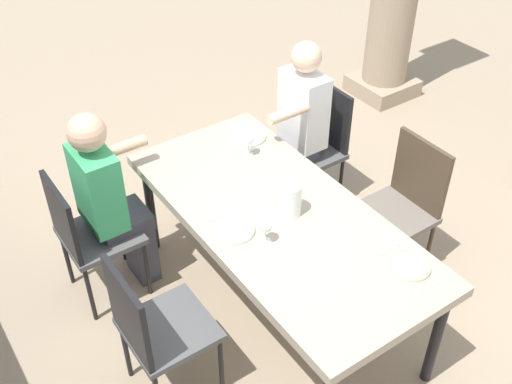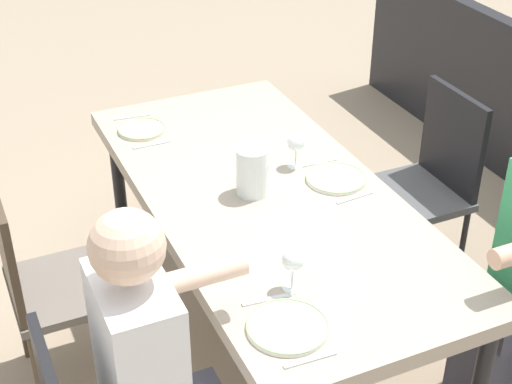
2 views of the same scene
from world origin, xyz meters
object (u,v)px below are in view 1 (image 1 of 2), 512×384
at_px(diner_woman_green, 296,127).
at_px(plate_2, 409,266).
at_px(chair_mid_north, 403,201).
at_px(plate_0, 246,136).
at_px(chair_mid_south, 153,326).
at_px(diner_man_white, 110,198).
at_px(wine_glass_0, 248,139).
at_px(water_pitcher, 290,200).
at_px(dining_table, 279,222).
at_px(wine_glass_1, 266,226).
at_px(chair_west_south, 86,232).
at_px(chair_west_north, 316,140).
at_px(plate_1, 232,230).

distance_m(diner_woman_green, plate_2, 1.51).
xyz_separation_m(chair_mid_north, plate_0, (-0.88, -0.60, 0.24)).
height_order(chair_mid_south, diner_man_white, diner_man_white).
height_order(diner_woman_green, plate_2, diner_woman_green).
xyz_separation_m(wine_glass_0, water_pitcher, (0.60, -0.13, -0.03)).
relative_size(dining_table, wine_glass_0, 12.60).
bearing_deg(wine_glass_1, wine_glass_0, 152.44).
height_order(chair_mid_south, plate_0, chair_mid_south).
xyz_separation_m(chair_west_south, water_pitcher, (0.77, 0.94, 0.32)).
distance_m(chair_west_north, water_pitcher, 1.18).
xyz_separation_m(chair_mid_south, water_pitcher, (-0.11, 0.94, 0.31)).
bearing_deg(plate_2, dining_table, -157.65).
distance_m(chair_west_south, chair_mid_south, 0.88).
xyz_separation_m(chair_mid_south, plate_0, (-0.88, 1.17, 0.23)).
relative_size(wine_glass_0, plate_2, 0.73).
relative_size(chair_west_north, chair_mid_north, 0.98).
xyz_separation_m(chair_west_north, plate_0, (-0.00, -0.60, 0.26)).
relative_size(plate_1, plate_2, 1.14).
distance_m(chair_mid_north, wine_glass_1, 1.13).
xyz_separation_m(chair_west_south, plate_0, (-0.00, 1.16, 0.24)).
xyz_separation_m(diner_man_white, water_pitcher, (0.77, 0.75, 0.15)).
distance_m(chair_west_south, plate_2, 1.89).
relative_size(plate_0, plate_1, 1.05).
xyz_separation_m(chair_west_north, chair_mid_south, (0.88, -1.77, 0.03)).
bearing_deg(chair_mid_south, plate_1, 105.49).
distance_m(wine_glass_1, plate_2, 0.76).
height_order(chair_west_south, wine_glass_1, wine_glass_1).
distance_m(diner_woman_green, water_pitcher, 1.00).
bearing_deg(plate_1, plate_2, 38.42).
height_order(chair_west_north, chair_mid_north, chair_mid_north).
bearing_deg(dining_table, chair_west_south, -129.90).
bearing_deg(plate_2, chair_west_north, 157.94).
distance_m(chair_west_south, wine_glass_0, 1.13).
height_order(chair_mid_north, water_pitcher, water_pitcher).
bearing_deg(chair_west_north, wine_glass_1, -50.74).
height_order(chair_mid_north, wine_glass_1, chair_mid_north).
bearing_deg(wine_glass_0, wine_glass_1, -27.56).
xyz_separation_m(wine_glass_0, plate_2, (1.29, 0.11, -0.11)).
bearing_deg(wine_glass_0, plate_1, -40.84).
relative_size(chair_west_north, diner_man_white, 0.71).
xyz_separation_m(chair_west_south, chair_mid_south, (0.88, -0.00, 0.01)).
bearing_deg(wine_glass_0, diner_man_white, -100.77).
relative_size(dining_table, diner_man_white, 1.53).
relative_size(wine_glass_1, water_pitcher, 0.77).
height_order(diner_man_white, plate_2, diner_man_white).
bearing_deg(wine_glass_0, diner_woman_green, 107.66).
bearing_deg(water_pitcher, wine_glass_1, -64.97).
distance_m(chair_west_north, plate_0, 0.66).
relative_size(chair_mid_south, water_pitcher, 4.86).
bearing_deg(plate_0, wine_glass_0, -30.60).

